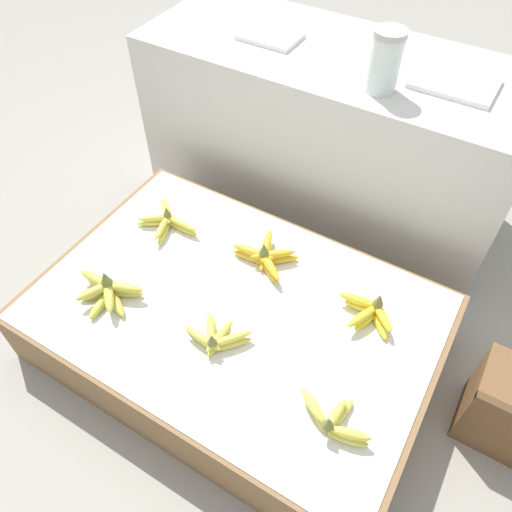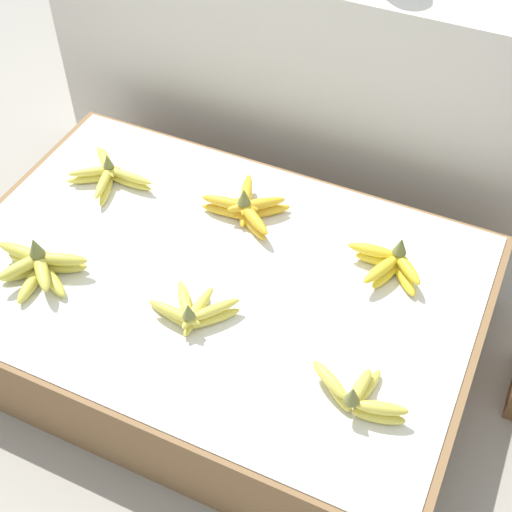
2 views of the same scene
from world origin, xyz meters
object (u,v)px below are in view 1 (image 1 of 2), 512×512
banana_bunch_middle_midright (370,312)px  banana_bunch_middle_left (167,221)px  banana_bunch_front_midleft (215,337)px  foam_tray_white (270,36)px  glass_jar (385,61)px  banana_bunch_front_midright (333,420)px  banana_bunch_front_left (107,291)px  banana_bunch_middle_midleft (265,256)px

banana_bunch_middle_midright → banana_bunch_middle_left: bearing=179.9°
banana_bunch_front_midleft → foam_tray_white: (-0.39, 1.00, 0.43)m
glass_jar → foam_tray_white: bearing=165.0°
banana_bunch_middle_left → glass_jar: 0.92m
banana_bunch_middle_midright → glass_jar: 0.79m
banana_bunch_front_midright → foam_tray_white: (-0.81, 1.05, 0.43)m
foam_tray_white → banana_bunch_front_midleft: bearing=-68.7°
banana_bunch_front_midright → foam_tray_white: size_ratio=1.04×
banana_bunch_middle_midright → banana_bunch_front_midleft: bearing=-138.7°
banana_bunch_front_midleft → banana_bunch_middle_midright: 0.49m
glass_jar → foam_tray_white: size_ratio=0.90×
banana_bunch_front_left → banana_bunch_middle_midleft: (0.37, 0.40, -0.00)m
banana_bunch_front_left → banana_bunch_front_midleft: size_ratio=1.08×
banana_bunch_middle_midleft → banana_bunch_front_midleft: bearing=-84.9°
banana_bunch_front_left → banana_bunch_middle_midleft: 0.54m
banana_bunch_middle_left → foam_tray_white: (0.05, 0.67, 0.43)m
banana_bunch_middle_midleft → foam_tray_white: (-0.36, 0.64, 0.43)m
banana_bunch_front_midright → banana_bunch_middle_midright: 0.38m
banana_bunch_front_midleft → banana_bunch_front_left: bearing=-174.4°
banana_bunch_middle_midleft → banana_bunch_middle_midright: same height
banana_bunch_front_midright → banana_bunch_middle_midright: banana_bunch_middle_midright is taller
banana_bunch_front_left → glass_jar: size_ratio=1.17×
banana_bunch_front_midleft → foam_tray_white: size_ratio=0.97×
banana_bunch_front_midright → banana_bunch_middle_left: 0.93m
banana_bunch_middle_left → banana_bunch_middle_midleft: banana_bunch_middle_midleft is taller
banana_bunch_front_midright → banana_bunch_middle_midright: size_ratio=1.12×
banana_bunch_front_midleft → glass_jar: glass_jar is taller
banana_bunch_front_left → foam_tray_white: foam_tray_white is taller
banana_bunch_middle_left → glass_jar: (0.54, 0.54, 0.52)m
banana_bunch_middle_midleft → banana_bunch_middle_midright: bearing=-4.9°
banana_bunch_middle_midright → banana_bunch_middle_midleft: bearing=175.1°
banana_bunch_front_midright → glass_jar: bearing=109.0°
glass_jar → foam_tray_white: (-0.49, 0.13, -0.09)m
banana_bunch_front_midright → banana_bunch_middle_left: size_ratio=0.97×
banana_bunch_middle_left → foam_tray_white: size_ratio=1.08×
banana_bunch_middle_midright → glass_jar: bearing=116.1°
banana_bunch_middle_midleft → banana_bunch_middle_midright: 0.40m
banana_bunch_middle_midleft → banana_bunch_middle_left: bearing=-175.3°
banana_bunch_middle_left → banana_bunch_front_midright: bearing=-23.9°
banana_bunch_front_left → glass_jar: bearing=61.0°
banana_bunch_front_midleft → banana_bunch_middle_midleft: banana_bunch_middle_midleft is taller
banana_bunch_front_midleft → banana_bunch_front_midright: banana_bunch_front_midright is taller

